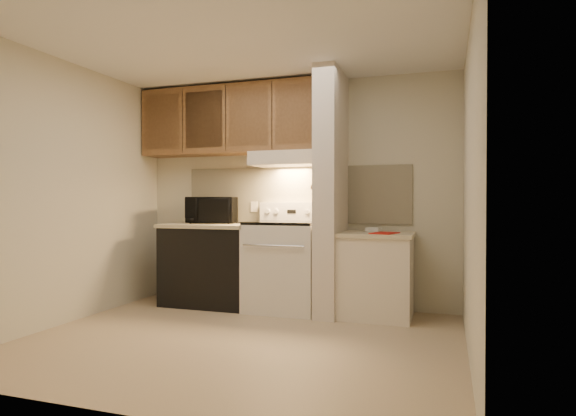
% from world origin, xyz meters
% --- Properties ---
extents(floor, '(3.60, 3.60, 0.00)m').
position_xyz_m(floor, '(0.00, 0.00, 0.00)').
color(floor, tan).
rests_on(floor, ground).
extents(ceiling, '(3.60, 3.60, 0.00)m').
position_xyz_m(ceiling, '(0.00, 0.00, 2.50)').
color(ceiling, white).
rests_on(ceiling, wall_back).
extents(wall_back, '(3.60, 2.50, 0.02)m').
position_xyz_m(wall_back, '(0.00, 1.50, 1.25)').
color(wall_back, beige).
rests_on(wall_back, floor).
extents(wall_left, '(0.02, 3.00, 2.50)m').
position_xyz_m(wall_left, '(-1.80, 0.00, 1.25)').
color(wall_left, beige).
rests_on(wall_left, floor).
extents(wall_right, '(0.02, 3.00, 2.50)m').
position_xyz_m(wall_right, '(1.80, 0.00, 1.25)').
color(wall_right, beige).
rests_on(wall_right, floor).
extents(backsplash, '(2.60, 0.02, 0.63)m').
position_xyz_m(backsplash, '(0.00, 1.49, 1.24)').
color(backsplash, '#FFF5CD').
rests_on(backsplash, wall_back).
extents(range_body, '(0.76, 0.65, 0.92)m').
position_xyz_m(range_body, '(0.00, 1.16, 0.46)').
color(range_body, silver).
rests_on(range_body, floor).
extents(oven_window, '(0.50, 0.01, 0.30)m').
position_xyz_m(oven_window, '(0.00, 0.84, 0.50)').
color(oven_window, black).
rests_on(oven_window, range_body).
extents(oven_handle, '(0.65, 0.02, 0.02)m').
position_xyz_m(oven_handle, '(0.00, 0.80, 0.72)').
color(oven_handle, silver).
rests_on(oven_handle, range_body).
extents(cooktop, '(0.74, 0.64, 0.03)m').
position_xyz_m(cooktop, '(0.00, 1.16, 0.94)').
color(cooktop, black).
rests_on(cooktop, range_body).
extents(range_backguard, '(0.76, 0.08, 0.20)m').
position_xyz_m(range_backguard, '(0.00, 1.44, 1.05)').
color(range_backguard, silver).
rests_on(range_backguard, range_body).
extents(range_display, '(0.10, 0.01, 0.04)m').
position_xyz_m(range_display, '(0.00, 1.40, 1.05)').
color(range_display, black).
rests_on(range_display, range_backguard).
extents(range_knob_left_outer, '(0.05, 0.02, 0.05)m').
position_xyz_m(range_knob_left_outer, '(-0.28, 1.40, 1.05)').
color(range_knob_left_outer, silver).
rests_on(range_knob_left_outer, range_backguard).
extents(range_knob_left_inner, '(0.05, 0.02, 0.05)m').
position_xyz_m(range_knob_left_inner, '(-0.18, 1.40, 1.05)').
color(range_knob_left_inner, silver).
rests_on(range_knob_left_inner, range_backguard).
extents(range_knob_right_inner, '(0.05, 0.02, 0.05)m').
position_xyz_m(range_knob_right_inner, '(0.18, 1.40, 1.05)').
color(range_knob_right_inner, silver).
rests_on(range_knob_right_inner, range_backguard).
extents(range_knob_right_outer, '(0.05, 0.02, 0.05)m').
position_xyz_m(range_knob_right_outer, '(0.28, 1.40, 1.05)').
color(range_knob_right_outer, silver).
rests_on(range_knob_right_outer, range_backguard).
extents(dishwasher_front, '(1.00, 0.63, 0.87)m').
position_xyz_m(dishwasher_front, '(-0.88, 1.17, 0.43)').
color(dishwasher_front, black).
rests_on(dishwasher_front, floor).
extents(left_countertop, '(1.04, 0.67, 0.04)m').
position_xyz_m(left_countertop, '(-0.88, 1.17, 0.89)').
color(left_countertop, beige).
rests_on(left_countertop, dishwasher_front).
extents(spoon_rest, '(0.23, 0.09, 0.02)m').
position_xyz_m(spoon_rest, '(-0.54, 1.36, 0.92)').
color(spoon_rest, black).
rests_on(spoon_rest, left_countertop).
extents(teal_jar, '(0.10, 0.10, 0.10)m').
position_xyz_m(teal_jar, '(-0.83, 1.39, 0.96)').
color(teal_jar, '#287069').
rests_on(teal_jar, left_countertop).
extents(outlet, '(0.08, 0.01, 0.12)m').
position_xyz_m(outlet, '(-0.48, 1.48, 1.10)').
color(outlet, silver).
rests_on(outlet, backsplash).
extents(microwave, '(0.61, 0.48, 0.30)m').
position_xyz_m(microwave, '(-0.93, 1.31, 1.06)').
color(microwave, black).
rests_on(microwave, left_countertop).
extents(partition_pillar, '(0.22, 0.70, 2.50)m').
position_xyz_m(partition_pillar, '(0.51, 1.15, 1.25)').
color(partition_pillar, silver).
rests_on(partition_pillar, floor).
extents(pillar_trim, '(0.01, 0.70, 0.04)m').
position_xyz_m(pillar_trim, '(0.39, 1.15, 1.30)').
color(pillar_trim, brown).
rests_on(pillar_trim, partition_pillar).
extents(knife_strip, '(0.02, 0.42, 0.04)m').
position_xyz_m(knife_strip, '(0.39, 1.10, 1.32)').
color(knife_strip, black).
rests_on(knife_strip, partition_pillar).
extents(knife_blade_a, '(0.01, 0.03, 0.16)m').
position_xyz_m(knife_blade_a, '(0.38, 0.94, 1.22)').
color(knife_blade_a, silver).
rests_on(knife_blade_a, knife_strip).
extents(knife_handle_a, '(0.02, 0.02, 0.10)m').
position_xyz_m(knife_handle_a, '(0.38, 0.94, 1.37)').
color(knife_handle_a, black).
rests_on(knife_handle_a, knife_strip).
extents(knife_blade_b, '(0.01, 0.04, 0.18)m').
position_xyz_m(knife_blade_b, '(0.38, 1.02, 1.21)').
color(knife_blade_b, silver).
rests_on(knife_blade_b, knife_strip).
extents(knife_handle_b, '(0.02, 0.02, 0.10)m').
position_xyz_m(knife_handle_b, '(0.38, 1.01, 1.37)').
color(knife_handle_b, black).
rests_on(knife_handle_b, knife_strip).
extents(knife_blade_c, '(0.01, 0.04, 0.20)m').
position_xyz_m(knife_blade_c, '(0.38, 1.11, 1.20)').
color(knife_blade_c, silver).
rests_on(knife_blade_c, knife_strip).
extents(knife_handle_c, '(0.02, 0.02, 0.10)m').
position_xyz_m(knife_handle_c, '(0.38, 1.11, 1.37)').
color(knife_handle_c, black).
rests_on(knife_handle_c, knife_strip).
extents(knife_blade_d, '(0.01, 0.04, 0.16)m').
position_xyz_m(knife_blade_d, '(0.38, 1.19, 1.22)').
color(knife_blade_d, silver).
rests_on(knife_blade_d, knife_strip).
extents(knife_handle_d, '(0.02, 0.02, 0.10)m').
position_xyz_m(knife_handle_d, '(0.38, 1.19, 1.37)').
color(knife_handle_d, black).
rests_on(knife_handle_d, knife_strip).
extents(knife_blade_e, '(0.01, 0.04, 0.18)m').
position_xyz_m(knife_blade_e, '(0.38, 1.26, 1.21)').
color(knife_blade_e, silver).
rests_on(knife_blade_e, knife_strip).
extents(knife_handle_e, '(0.02, 0.02, 0.10)m').
position_xyz_m(knife_handle_e, '(0.38, 1.26, 1.37)').
color(knife_handle_e, black).
rests_on(knife_handle_e, knife_strip).
extents(oven_mitt, '(0.03, 0.09, 0.22)m').
position_xyz_m(oven_mitt, '(0.38, 1.32, 1.16)').
color(oven_mitt, slate).
rests_on(oven_mitt, partition_pillar).
extents(right_cab_base, '(0.70, 0.60, 0.81)m').
position_xyz_m(right_cab_base, '(0.97, 1.15, 0.40)').
color(right_cab_base, silver).
rests_on(right_cab_base, floor).
extents(right_countertop, '(0.74, 0.64, 0.04)m').
position_xyz_m(right_countertop, '(0.97, 1.15, 0.83)').
color(right_countertop, beige).
rests_on(right_countertop, right_cab_base).
extents(red_folder, '(0.28, 0.33, 0.01)m').
position_xyz_m(red_folder, '(1.07, 1.02, 0.85)').
color(red_folder, '#B5160C').
rests_on(red_folder, right_countertop).
extents(white_box, '(0.17, 0.14, 0.04)m').
position_xyz_m(white_box, '(0.92, 1.33, 0.87)').
color(white_box, white).
rests_on(white_box, right_countertop).
extents(range_hood, '(0.78, 0.44, 0.15)m').
position_xyz_m(range_hood, '(0.00, 1.28, 1.62)').
color(range_hood, silver).
rests_on(range_hood, upper_cabinets).
extents(hood_lip, '(0.78, 0.04, 0.06)m').
position_xyz_m(hood_lip, '(0.00, 1.07, 1.58)').
color(hood_lip, silver).
rests_on(hood_lip, range_hood).
extents(upper_cabinets, '(2.18, 0.33, 0.77)m').
position_xyz_m(upper_cabinets, '(-0.69, 1.32, 2.08)').
color(upper_cabinets, brown).
rests_on(upper_cabinets, wall_back).
extents(cab_door_a, '(0.46, 0.01, 0.63)m').
position_xyz_m(cab_door_a, '(-1.51, 1.17, 2.08)').
color(cab_door_a, brown).
rests_on(cab_door_a, upper_cabinets).
extents(cab_gap_a, '(0.01, 0.01, 0.73)m').
position_xyz_m(cab_gap_a, '(-1.23, 1.16, 2.08)').
color(cab_gap_a, black).
rests_on(cab_gap_a, upper_cabinets).
extents(cab_door_b, '(0.46, 0.01, 0.63)m').
position_xyz_m(cab_door_b, '(-0.96, 1.17, 2.08)').
color(cab_door_b, brown).
rests_on(cab_door_b, upper_cabinets).
extents(cab_gap_b, '(0.01, 0.01, 0.73)m').
position_xyz_m(cab_gap_b, '(-0.69, 1.16, 2.08)').
color(cab_gap_b, black).
rests_on(cab_gap_b, upper_cabinets).
extents(cab_door_c, '(0.46, 0.01, 0.63)m').
position_xyz_m(cab_door_c, '(-0.42, 1.17, 2.08)').
color(cab_door_c, brown).
rests_on(cab_door_c, upper_cabinets).
extents(cab_gap_c, '(0.01, 0.01, 0.73)m').
position_xyz_m(cab_gap_c, '(-0.14, 1.16, 2.08)').
color(cab_gap_c, black).
rests_on(cab_gap_c, upper_cabinets).
extents(cab_door_d, '(0.46, 0.01, 0.63)m').
position_xyz_m(cab_door_d, '(0.13, 1.17, 2.08)').
color(cab_door_d, brown).
rests_on(cab_door_d, upper_cabinets).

